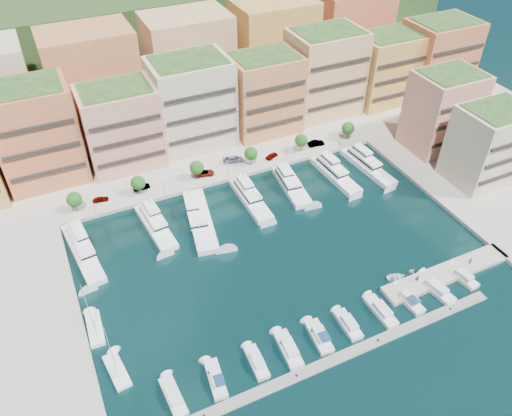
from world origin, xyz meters
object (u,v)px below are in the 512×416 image
object	(u,v)px
tree_1	(138,183)
cruiser_8	(436,289)
cruiser_2	(257,362)
car_5	(316,143)
yacht_5	(334,172)
lamppost_2	(228,168)
car_0	(101,199)
person_0	(417,278)
yacht_1	(155,224)
lamppost_3	(286,152)
car_1	(141,187)
cruiser_1	(216,379)
yacht_3	(249,196)
tender_0	(396,277)
tree_5	(348,128)
person_1	(470,261)
tree_3	(251,154)
tree_0	(74,199)
lamppost_4	(341,138)
cruiser_6	(381,311)
yacht_0	(82,249)
tender_1	(412,271)
cruiser_0	(173,397)
cruiser_4	(319,337)
cruiser_7	(408,300)
yacht_6	(366,164)
sailboat_1	(95,329)
car_2	(205,173)
cruiser_3	(289,349)
tree_4	(301,140)
yacht_2	(199,216)
cruiser_9	(463,277)
lamppost_0	(93,203)
car_4	(272,156)
cruiser_5	(348,325)
car_3	(234,159)

from	to	relation	value
tree_1	cruiser_8	bearing A→B (deg)	-49.99
cruiser_2	car_5	distance (m)	75.42
yacht_5	lamppost_2	bearing A→B (deg)	157.98
car_0	person_0	size ratio (longest dim) A/B	2.19
tree_1	yacht_1	world-z (taller)	tree_1
lamppost_3	car_1	xyz separation A→B (m)	(-40.98, 4.39, -2.09)
cruiser_1	person_0	size ratio (longest dim) A/B	4.63
yacht_3	car_1	xyz separation A→B (m)	(-24.49, 15.26, 0.53)
tender_0	person_0	xyz separation A→B (m)	(2.89, -3.21, 1.46)
car_5	tree_5	bearing A→B (deg)	-88.13
person_0	tender_0	bearing A→B (deg)	13.11
cruiser_1	cruiser_8	bearing A→B (deg)	0.01
yacht_1	person_1	size ratio (longest dim) A/B	12.10
cruiser_8	person_1	xyz separation A→B (m)	(11.45, 2.41, 1.23)
tree_3	car_5	xyz separation A→B (m)	(21.66, 0.79, -2.92)
tree_0	tree_3	distance (m)	48.00
lamppost_4	cruiser_6	size ratio (longest dim) A/B	0.49
yacht_0	tender_1	distance (m)	74.84
lamppost_4	cruiser_0	xyz separation A→B (m)	(-69.62, -55.79, -3.28)
cruiser_4	tender_1	bearing A→B (deg)	13.25
cruiser_1	cruiser_7	distance (m)	43.13
cruiser_7	person_1	xyz separation A→B (m)	(18.71, 2.42, 1.21)
tree_1	cruiser_2	bearing A→B (deg)	-83.57
lamppost_4	tender_1	xyz separation A→B (m)	(-12.49, -49.33, -3.37)
lamppost_4	cruiser_8	size ratio (longest dim) A/B	0.45
yacht_6	cruiser_6	xyz separation A→B (m)	(-26.90, -44.29, -0.66)
tree_0	tender_0	distance (m)	78.71
sailboat_1	car_2	size ratio (longest dim) A/B	2.50
cruiser_6	sailboat_1	world-z (taller)	sailboat_1
tree_0	cruiser_6	world-z (taller)	tree_0
cruiser_1	cruiser_4	distance (m)	21.64
tree_5	cruiser_3	distance (m)	77.27
tree_1	tree_4	world-z (taller)	same
yacht_1	yacht_2	size ratio (longest dim) A/B	0.79
tree_5	cruiser_9	xyz separation A→B (m)	(-7.66, -58.08, -4.20)
tree_5	lamppost_3	bearing A→B (deg)	-174.03
tender_0	person_0	world-z (taller)	person_0
car_5	cruiser_2	bearing A→B (deg)	147.60
lamppost_0	cruiser_1	xyz separation A→B (m)	(10.38, -55.81, -3.26)
cruiser_9	car_4	xyz separation A→B (m)	(-17.49, 58.71, 1.17)
cruiser_0	cruiser_5	xyz separation A→B (m)	(36.29, 0.01, 0.00)
person_1	tree_5	bearing A→B (deg)	-114.21
tree_3	cruiser_2	distance (m)	63.55
yacht_1	car_3	distance (m)	32.49
cruiser_9	car_0	distance (m)	89.05
yacht_0	person_0	world-z (taller)	yacht_0
car_0	tree_1	bearing A→B (deg)	-90.76
car_5	person_1	distance (m)	56.86
car_0	car_4	distance (m)	48.71
car_3	cruiser_0	bearing A→B (deg)	159.11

